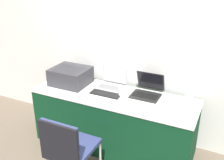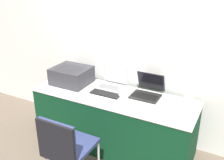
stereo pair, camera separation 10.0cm
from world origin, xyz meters
The scene contains 10 objects.
ground_plane centered at (0.00, 0.00, 0.00)m, with size 14.00×14.00×0.00m, color #6B5B4C.
wall_back centered at (0.00, 0.76, 1.30)m, with size 8.00×0.05×2.60m.
table centered at (0.00, 0.32, 0.36)m, with size 2.01×0.66×0.73m.
printer centered at (-0.65, 0.38, 0.85)m, with size 0.47×0.41×0.22m.
laptop_left centered at (-0.12, 0.53, 0.78)m, with size 0.34×0.28×0.25m.
laptop_right centered at (0.36, 0.52, 0.78)m, with size 0.34×0.36×0.26m.
external_keyboard centered at (-0.09, 0.29, 0.74)m, with size 0.38×0.12×0.02m.
coffee_cup centered at (0.10, 0.34, 0.77)m, with size 0.08×0.08×0.10m.
metal_pitcher centered at (0.85, 0.52, 0.84)m, with size 0.10×0.10×0.24m.
chair centered at (-0.10, -0.54, 0.53)m, with size 0.43×0.49×0.85m.
Camera 2 is at (1.30, -2.20, 2.14)m, focal length 42.00 mm.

